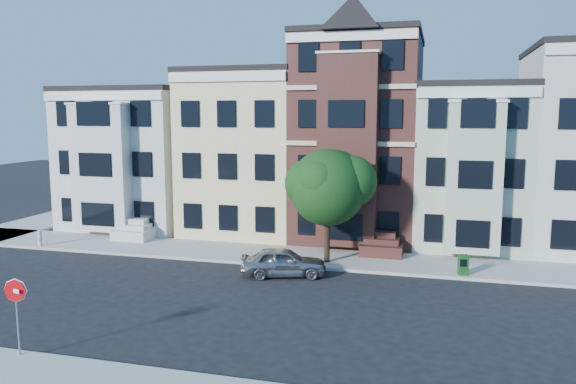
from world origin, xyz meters
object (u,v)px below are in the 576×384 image
(newspaper_box, at_px, (463,265))
(stop_sign, at_px, (17,312))
(parked_car, at_px, (283,262))
(fire_hydrant, at_px, (40,240))
(street_tree, at_px, (328,193))

(newspaper_box, height_order, stop_sign, stop_sign)
(newspaper_box, bearing_deg, parked_car, 179.64)
(fire_hydrant, height_order, stop_sign, stop_sign)
(street_tree, relative_size, newspaper_box, 7.48)
(fire_hydrant, bearing_deg, parked_car, -6.70)
(street_tree, height_order, parked_car, street_tree)
(street_tree, distance_m, parked_car, 4.26)
(newspaper_box, xyz_separation_m, stop_sign, (-13.65, -12.75, 0.90))
(newspaper_box, xyz_separation_m, fire_hydrant, (-23.00, -0.15, -0.12))
(parked_car, bearing_deg, street_tree, -48.09)
(newspaper_box, bearing_deg, fire_hydrant, 166.95)
(newspaper_box, distance_m, stop_sign, 18.70)
(street_tree, xyz_separation_m, fire_hydrant, (-16.42, -0.82, -3.18))
(fire_hydrant, bearing_deg, stop_sign, -53.42)
(street_tree, relative_size, fire_hydrant, 9.92)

